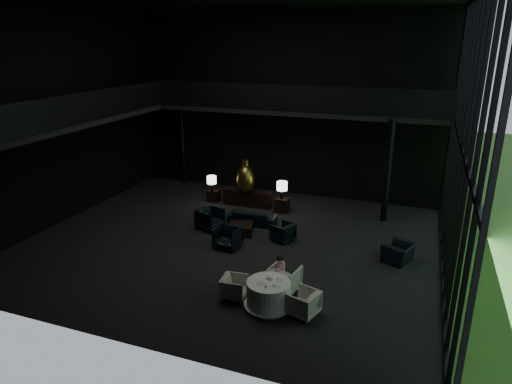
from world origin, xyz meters
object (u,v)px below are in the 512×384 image
(coffee_table, at_px, (240,229))
(sofa, at_px, (252,216))
(table_lamp_right, at_px, (282,187))
(lounge_armchair_south, at_px, (228,236))
(bronze_urn, at_px, (245,179))
(child, at_px, (280,266))
(side_table_right, at_px, (282,205))
(dining_chair_east, at_px, (303,302))
(side_table_left, at_px, (214,196))
(lounge_armchair_east, at_px, (283,232))
(table_lamp_left, at_px, (212,180))
(dining_chair_north, at_px, (285,276))
(window_armchair, at_px, (399,251))
(dining_chair_west, at_px, (234,287))
(dining_table, at_px, (269,296))
(lounge_armchair_west, at_px, (210,217))
(console, at_px, (248,198))

(coffee_table, bearing_deg, sofa, 85.71)
(table_lamp_right, relative_size, lounge_armchair_south, 0.83)
(bronze_urn, xyz_separation_m, child, (3.37, -5.89, -0.52))
(table_lamp_right, bearing_deg, bronze_urn, 179.69)
(side_table_right, xyz_separation_m, dining_chair_east, (2.70, -6.92, 0.07))
(side_table_left, height_order, dining_chair_east, dining_chair_east)
(side_table_right, height_order, lounge_armchair_east, lounge_armchair_east)
(table_lamp_left, xyz_separation_m, dining_chair_north, (5.10, -5.90, -0.58))
(side_table_right, xyz_separation_m, window_armchair, (4.82, -2.97, 0.08))
(side_table_left, distance_m, lounge_armchair_south, 4.81)
(window_armchair, bearing_deg, dining_chair_west, -24.47)
(window_armchair, relative_size, child, 1.37)
(table_lamp_right, bearing_deg, sofa, -113.49)
(dining_chair_west, bearing_deg, sofa, 9.88)
(table_lamp_left, xyz_separation_m, side_table_right, (3.20, 0.00, -0.71))
(side_table_left, xyz_separation_m, dining_table, (4.96, -7.09, 0.07))
(dining_chair_east, xyz_separation_m, dining_chair_west, (-1.98, 0.15, -0.05))
(side_table_right, distance_m, table_lamp_right, 0.82)
(lounge_armchair_west, bearing_deg, coffee_table, -76.96)
(dining_chair_north, height_order, child, child)
(lounge_armchair_east, distance_m, dining_chair_east, 4.57)
(sofa, bearing_deg, child, 117.46)
(table_lamp_right, height_order, dining_chair_north, table_lamp_right)
(table_lamp_right, distance_m, child, 6.15)
(coffee_table, bearing_deg, table_lamp_left, 131.96)
(window_armchair, distance_m, dining_chair_east, 4.49)
(bronze_urn, distance_m, sofa, 2.07)
(window_armchair, xyz_separation_m, coffee_table, (-5.59, 0.27, -0.18))
(table_lamp_right, distance_m, sofa, 1.90)
(lounge_armchair_east, distance_m, child, 3.38)
(dining_chair_east, height_order, child, child)
(console, relative_size, table_lamp_left, 3.08)
(side_table_left, xyz_separation_m, table_lamp_right, (3.20, -0.26, 0.85))
(bronze_urn, relative_size, table_lamp_left, 2.05)
(window_armchair, bearing_deg, side_table_right, -98.88)
(side_table_left, relative_size, child, 0.82)
(bronze_urn, height_order, child, bronze_urn)
(window_armchair, distance_m, coffee_table, 5.60)
(table_lamp_left, xyz_separation_m, child, (4.97, -5.97, -0.24))
(side_table_left, xyz_separation_m, window_armchair, (8.02, -3.15, 0.12))
(coffee_table, xyz_separation_m, dining_chair_west, (1.48, -4.07, 0.12))
(table_lamp_right, distance_m, window_armchair, 5.67)
(dining_chair_north, height_order, dining_chair_west, dining_chair_north)
(lounge_armchair_east, bearing_deg, sofa, -99.55)
(table_lamp_left, height_order, dining_table, table_lamp_left)
(dining_chair_east, bearing_deg, coffee_table, -123.55)
(dining_table, bearing_deg, coffee_table, 120.97)
(bronze_urn, bearing_deg, lounge_armchair_south, -77.30)
(dining_chair_west, bearing_deg, table_lamp_left, 24.54)
(table_lamp_right, xyz_separation_m, sofa, (-0.69, -1.58, -0.79))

